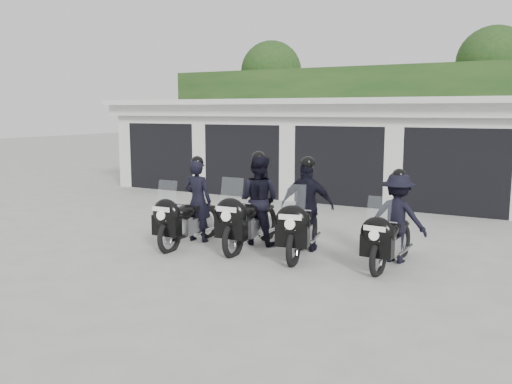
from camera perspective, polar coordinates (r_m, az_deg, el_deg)
The scene contains 7 objects.
ground at distance 10.53m, azimuth -1.92°, elevation -5.88°, with size 80.00×80.00×0.00m, color #9E9E99.
garage_block at distance 17.65m, azimuth 11.59°, elevation 4.51°, with size 16.40×6.80×2.96m.
background_vegetation at distance 22.21m, azimuth 16.41°, elevation 8.63°, with size 20.00×3.90×5.80m.
police_bike_a at distance 10.75m, azimuth -6.97°, elevation -1.77°, with size 0.63×2.05×1.79m.
police_bike_b at distance 10.51m, azimuth -0.21°, elevation -1.44°, with size 0.88×2.19×1.90m.
police_bike_c at distance 10.02m, azimuth 5.17°, elevation -2.08°, with size 1.09×2.11×1.85m.
police_bike_d at distance 9.60m, azimuth 14.37°, elevation -3.17°, with size 1.05×1.95×1.69m.
Camera 1 is at (5.22, -8.76, 2.64)m, focal length 38.00 mm.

